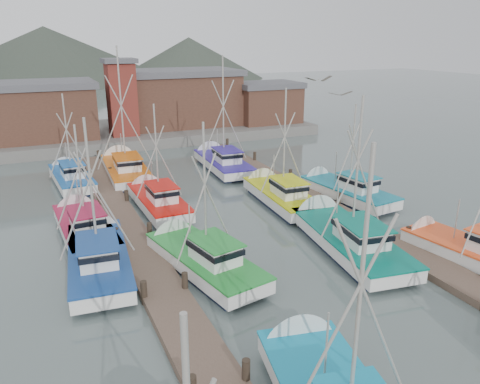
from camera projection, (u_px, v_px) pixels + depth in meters
name	position (u px, v px, depth m)	size (l,w,h in m)	color
ground	(274.00, 256.00, 26.87)	(260.00, 260.00, 0.00)	#546563
dock_left	(137.00, 246.00, 27.57)	(2.30, 46.00, 1.50)	#4D3B30
dock_right	(335.00, 212.00, 33.04)	(2.30, 46.00, 1.50)	#4D3B30
quay	(135.00, 132.00, 58.70)	(44.00, 16.00, 1.20)	slate
shed_left	(37.00, 110.00, 51.49)	(12.72, 8.48, 6.20)	brown
shed_center	(179.00, 97.00, 59.75)	(14.84, 9.54, 6.90)	brown
shed_right	(266.00, 102.00, 61.72)	(8.48, 6.36, 5.20)	brown
lookout_tower	(122.00, 97.00, 52.90)	(3.60, 3.60, 8.50)	maroon
distant_hills	(21.00, 83.00, 127.95)	(175.00, 140.00, 42.00)	#3A4338
boat_4	(200.00, 258.00, 25.14)	(4.44, 9.36, 8.88)	#0F1833
boat_5	(344.00, 237.00, 27.77)	(4.67, 10.78, 10.06)	#0F1833
boat_6	(98.00, 255.00, 25.37)	(3.84, 9.79, 9.16)	#0F1833
boat_7	(468.00, 251.00, 25.89)	(3.89, 8.87, 9.33)	#0F1833
boat_8	(157.00, 200.00, 34.10)	(3.40, 8.76, 8.43)	#0F1833
boat_9	(279.00, 194.00, 35.31)	(3.78, 9.36, 9.43)	#0F1833
boat_10	(84.00, 226.00, 29.30)	(3.35, 9.09, 7.97)	#0F1833
boat_11	(343.00, 190.00, 36.27)	(3.79, 9.16, 8.15)	#0F1833
boat_12	(125.00, 168.00, 42.25)	(4.88, 10.49, 12.30)	#0F1833
boat_13	(221.00, 162.00, 44.50)	(4.52, 10.01, 11.38)	#0F1833
boat_14	(71.00, 177.00, 39.69)	(3.46, 8.70, 8.41)	#0F1833
gull_near	(319.00, 79.00, 19.67)	(1.52, 0.66, 0.24)	gray
gull_far	(340.00, 94.00, 24.93)	(1.55, 0.63, 0.24)	gray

